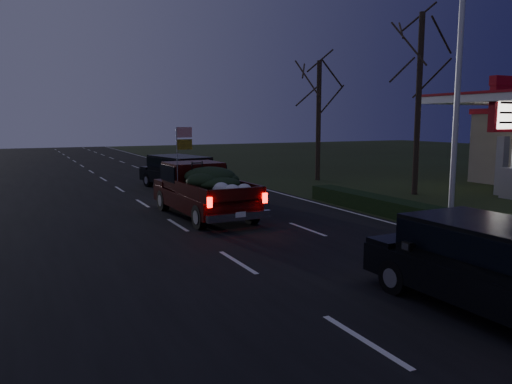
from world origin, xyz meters
name	(u,v)px	position (x,y,z in m)	size (l,w,h in m)	color
ground	(238,263)	(0.00, 0.00, 0.00)	(120.00, 120.00, 0.00)	black
road_asphalt	(238,262)	(0.00, 0.00, 0.01)	(14.00, 120.00, 0.02)	black
hedge_row	(396,208)	(7.80, 3.00, 0.30)	(1.00, 10.00, 0.60)	black
light_pole	(459,65)	(9.50, 2.00, 5.48)	(0.50, 0.90, 9.16)	silver
gas_price_pylon	(505,116)	(16.00, 4.99, 3.77)	(2.00, 0.41, 5.57)	gray
bare_tree_mid	(420,60)	(12.50, 7.00, 6.35)	(3.60, 3.60, 8.50)	black
bare_tree_far	(319,91)	(11.50, 14.00, 5.23)	(3.60, 3.60, 7.00)	black
pickup_truck	(203,187)	(1.37, 6.16, 1.11)	(2.33, 5.69, 2.95)	#340807
lead_suv	(178,169)	(2.81, 13.84, 1.06)	(2.90, 5.17, 1.40)	black
rear_suv	(500,260)	(2.88, -5.17, 1.04)	(2.30, 4.84, 1.38)	black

